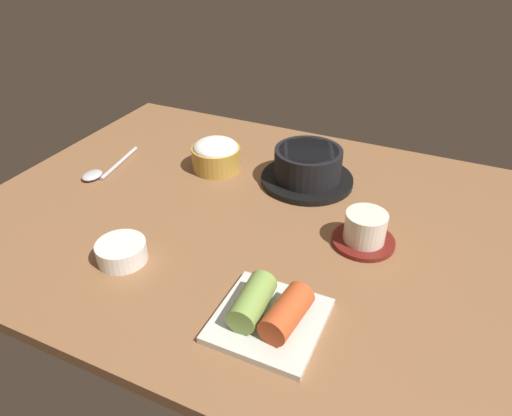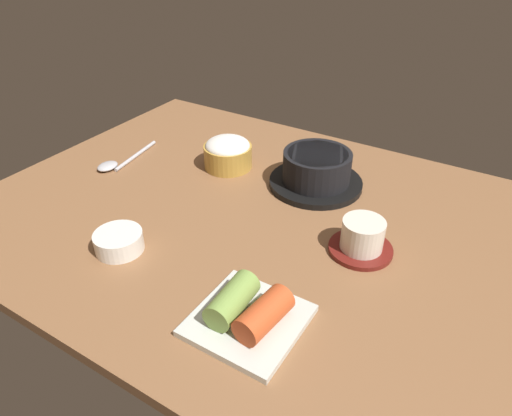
{
  "view_description": "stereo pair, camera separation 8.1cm",
  "coord_description": "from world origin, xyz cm",
  "px_view_note": "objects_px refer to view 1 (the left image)",
  "views": [
    {
      "loc": [
        30.26,
        -63.06,
        49.55
      ],
      "look_at": [
        2.0,
        -2.0,
        5.0
      ],
      "focal_mm": 32.65,
      "sensor_mm": 36.0,
      "label": 1
    },
    {
      "loc": [
        37.35,
        -59.24,
        49.55
      ],
      "look_at": [
        2.0,
        -2.0,
        5.0
      ],
      "focal_mm": 32.65,
      "sensor_mm": 36.0,
      "label": 2
    }
  ],
  "objects_px": {
    "tea_cup_with_saucer": "(365,230)",
    "spoon": "(101,171)",
    "kimchi_plate": "(269,313)",
    "rice_bowl": "(216,154)",
    "side_bowl_near": "(122,251)",
    "stone_pot": "(308,167)"
  },
  "relations": [
    {
      "from": "stone_pot",
      "to": "rice_bowl",
      "type": "bearing_deg",
      "value": -172.3
    },
    {
      "from": "tea_cup_with_saucer",
      "to": "kimchi_plate",
      "type": "relative_size",
      "value": 0.74
    },
    {
      "from": "rice_bowl",
      "to": "side_bowl_near",
      "type": "height_order",
      "value": "rice_bowl"
    },
    {
      "from": "tea_cup_with_saucer",
      "to": "kimchi_plate",
      "type": "bearing_deg",
      "value": -107.55
    },
    {
      "from": "stone_pot",
      "to": "rice_bowl",
      "type": "xyz_separation_m",
      "value": [
        -0.19,
        -0.03,
        -0.0
      ]
    },
    {
      "from": "tea_cup_with_saucer",
      "to": "side_bowl_near",
      "type": "bearing_deg",
      "value": -148.86
    },
    {
      "from": "rice_bowl",
      "to": "spoon",
      "type": "distance_m",
      "value": 0.24
    },
    {
      "from": "tea_cup_with_saucer",
      "to": "kimchi_plate",
      "type": "distance_m",
      "value": 0.24
    },
    {
      "from": "tea_cup_with_saucer",
      "to": "rice_bowl",
      "type": "bearing_deg",
      "value": 160.24
    },
    {
      "from": "spoon",
      "to": "kimchi_plate",
      "type": "bearing_deg",
      "value": -25.49
    },
    {
      "from": "tea_cup_with_saucer",
      "to": "kimchi_plate",
      "type": "height_order",
      "value": "tea_cup_with_saucer"
    },
    {
      "from": "side_bowl_near",
      "to": "kimchi_plate",
      "type": "bearing_deg",
      "value": -5.3
    },
    {
      "from": "rice_bowl",
      "to": "tea_cup_with_saucer",
      "type": "height_order",
      "value": "rice_bowl"
    },
    {
      "from": "stone_pot",
      "to": "tea_cup_with_saucer",
      "type": "distance_m",
      "value": 0.21
    },
    {
      "from": "side_bowl_near",
      "to": "spoon",
      "type": "distance_m",
      "value": 0.3
    },
    {
      "from": "side_bowl_near",
      "to": "spoon",
      "type": "relative_size",
      "value": 0.47
    },
    {
      "from": "rice_bowl",
      "to": "kimchi_plate",
      "type": "relative_size",
      "value": 0.72
    },
    {
      "from": "stone_pot",
      "to": "kimchi_plate",
      "type": "distance_m",
      "value": 0.39
    },
    {
      "from": "tea_cup_with_saucer",
      "to": "spoon",
      "type": "distance_m",
      "value": 0.55
    },
    {
      "from": "side_bowl_near",
      "to": "spoon",
      "type": "bearing_deg",
      "value": 136.76
    },
    {
      "from": "rice_bowl",
      "to": "side_bowl_near",
      "type": "xyz_separation_m",
      "value": [
        0.01,
        -0.33,
        -0.02
      ]
    },
    {
      "from": "stone_pot",
      "to": "kimchi_plate",
      "type": "height_order",
      "value": "stone_pot"
    }
  ]
}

